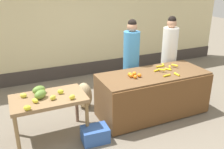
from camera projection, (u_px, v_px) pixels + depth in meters
name	position (u px, v px, depth m)	size (l,w,h in m)	color
ground_plane	(128.00, 118.00, 4.87)	(24.00, 24.00, 0.00)	#756B5B
market_wall_back	(82.00, 12.00, 6.52)	(8.97, 0.23, 3.53)	beige
fruit_stall_counter	(153.00, 94.00, 4.90)	(2.14, 0.91, 0.87)	brown
side_table_wooden	(49.00, 102.00, 4.06)	(1.20, 0.71, 0.77)	olive
banana_bunch_pile	(166.00, 69.00, 4.89)	(0.57, 0.69, 0.07)	gold
orange_pile	(134.00, 75.00, 4.56)	(0.22, 0.21, 0.08)	orange
mango_papaya_pile	(41.00, 94.00, 3.99)	(0.82, 0.65, 0.14)	yellow
vendor_woman_blue_shirt	(131.00, 62.00, 5.28)	(0.34, 0.34, 1.81)	#33333D
vendor_woman_white_shirt	(169.00, 56.00, 5.61)	(0.34, 0.34, 1.82)	#33333D
produce_crate	(95.00, 134.00, 4.14)	(0.44, 0.32, 0.26)	#3359A5
produce_sack	(84.00, 95.00, 5.18)	(0.36, 0.30, 0.56)	tan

